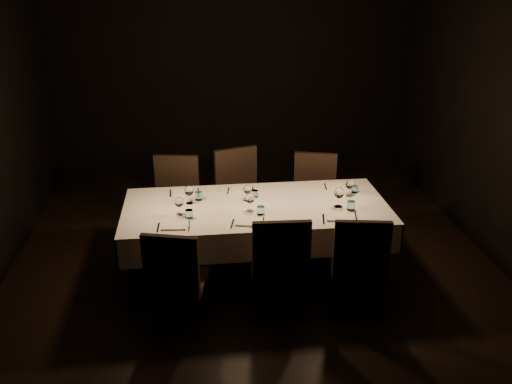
{
  "coord_description": "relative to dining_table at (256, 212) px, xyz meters",
  "views": [
    {
      "loc": [
        -0.54,
        -4.68,
        2.89
      ],
      "look_at": [
        0.0,
        0.0,
        0.9
      ],
      "focal_mm": 38.0,
      "sensor_mm": 36.0,
      "label": 1
    }
  ],
  "objects": [
    {
      "name": "chair_far_right",
      "position": [
        0.73,
        0.73,
        -0.15
      ],
      "size": [
        0.57,
        0.57,
        0.98
      ],
      "rotation": [
        0.0,
        0.0,
        -0.26
      ],
      "color": "black",
      "rests_on": "ground"
    },
    {
      "name": "chair_near_right",
      "position": [
        0.8,
        -0.76,
        -0.15
      ],
      "size": [
        0.54,
        0.54,
        0.97
      ],
      "rotation": [
        0.0,
        0.0,
        2.98
      ],
      "color": "black",
      "rests_on": "ground"
    },
    {
      "name": "chair_near_left",
      "position": [
        -0.76,
        -0.81,
        -0.16
      ],
      "size": [
        0.56,
        0.56,
        0.95
      ],
      "rotation": [
        0.0,
        0.0,
        2.88
      ],
      "color": "black",
      "rests_on": "ground"
    },
    {
      "name": "place_setting_near_right",
      "position": [
        0.78,
        -0.22,
        0.15
      ],
      "size": [
        0.37,
        0.41,
        0.2
      ],
      "rotation": [
        0.0,
        0.0,
        -0.21
      ],
      "color": "silver",
      "rests_on": "dining_table"
    },
    {
      "name": "place_setting_near_center",
      "position": [
        -0.06,
        -0.22,
        0.14
      ],
      "size": [
        0.34,
        0.4,
        0.18
      ],
      "rotation": [
        0.0,
        0.0,
        -0.2
      ],
      "color": "silver",
      "rests_on": "dining_table"
    },
    {
      "name": "chair_far_center",
      "position": [
        -0.08,
        0.83,
        -0.13
      ],
      "size": [
        0.62,
        0.62,
        1.03
      ],
      "rotation": [
        0.0,
        0.0,
        0.31
      ],
      "color": "black",
      "rests_on": "ground"
    },
    {
      "name": "place_setting_far_center",
      "position": [
        -0.07,
        0.22,
        0.14
      ],
      "size": [
        0.3,
        0.39,
        0.16
      ],
      "rotation": [
        0.0,
        0.0,
        -0.14
      ],
      "color": "silver",
      "rests_on": "dining_table"
    },
    {
      "name": "place_setting_far_right",
      "position": [
        0.95,
        0.22,
        0.14
      ],
      "size": [
        0.31,
        0.39,
        0.17
      ],
      "rotation": [
        0.0,
        0.0,
        -0.11
      ],
      "color": "silver",
      "rests_on": "dining_table"
    },
    {
      "name": "dining_table",
      "position": [
        0.0,
        0.0,
        0.0
      ],
      "size": [
        2.52,
        1.12,
        0.76
      ],
      "color": "black",
      "rests_on": "ground"
    },
    {
      "name": "chair_far_left",
      "position": [
        -0.79,
        0.74,
        -0.14
      ],
      "size": [
        0.55,
        0.55,
        1.0
      ],
      "rotation": [
        0.0,
        0.0,
        -0.16
      ],
      "color": "black",
      "rests_on": "ground"
    },
    {
      "name": "room",
      "position": [
        0.0,
        0.0,
        0.81
      ],
      "size": [
        5.01,
        6.01,
        3.01
      ],
      "color": "black",
      "rests_on": "ground"
    },
    {
      "name": "place_setting_far_left",
      "position": [
        -0.62,
        0.22,
        0.15
      ],
      "size": [
        0.33,
        0.41,
        0.18
      ],
      "rotation": [
        0.0,
        0.0,
        0.03
      ],
      "color": "silver",
      "rests_on": "dining_table"
    },
    {
      "name": "chair_near_center",
      "position": [
        0.12,
        -0.73,
        -0.14
      ],
      "size": [
        0.5,
        0.5,
        1.0
      ],
      "rotation": [
        0.0,
        0.0,
        3.1
      ],
      "color": "black",
      "rests_on": "ground"
    },
    {
      "name": "place_setting_near_left",
      "position": [
        -0.72,
        -0.22,
        0.14
      ],
      "size": [
        0.31,
        0.4,
        0.17
      ],
      "rotation": [
        0.0,
        0.0,
        -0.04
      ],
      "color": "silver",
      "rests_on": "dining_table"
    }
  ]
}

